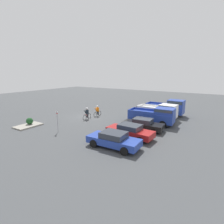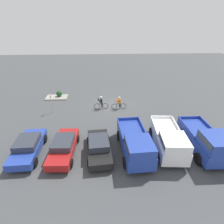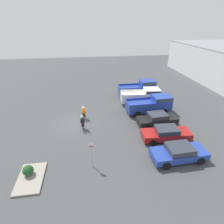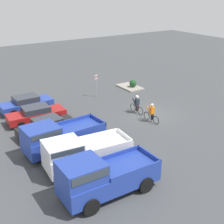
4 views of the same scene
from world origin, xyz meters
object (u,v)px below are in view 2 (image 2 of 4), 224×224
(pickup_truck_2, at_px, (135,143))
(sedan_2, at_px, (28,146))
(pickup_truck_0, at_px, (206,140))
(sedan_1, at_px, (64,146))
(pickup_truck_1, at_px, (169,140))
(fire_lane_sign, at_px, (51,101))
(sedan_0, at_px, (99,146))
(cyclist_1, at_px, (119,103))
(shrub, at_px, (59,94))
(cyclist_0, at_px, (101,102))

(pickup_truck_2, bearing_deg, sedan_2, -4.04)
(pickup_truck_0, xyz_separation_m, sedan_1, (11.19, -0.62, -0.55))
(pickup_truck_1, height_order, pickup_truck_2, pickup_truck_2)
(pickup_truck_2, bearing_deg, pickup_truck_0, 178.49)
(pickup_truck_2, relative_size, fire_lane_sign, 2.34)
(fire_lane_sign, bearing_deg, sedan_2, 88.79)
(sedan_0, height_order, cyclist_1, cyclist_1)
(pickup_truck_0, distance_m, sedan_0, 8.43)
(shrub, bearing_deg, pickup_truck_2, 124.34)
(sedan_2, bearing_deg, cyclist_1, -135.84)
(sedan_0, relative_size, cyclist_1, 2.49)
(sedan_1, bearing_deg, cyclist_1, -123.32)
(sedan_1, distance_m, cyclist_0, 8.53)
(pickup_truck_0, distance_m, sedan_1, 11.23)
(cyclist_1, bearing_deg, shrub, -27.12)
(sedan_1, bearing_deg, fire_lane_sign, -69.87)
(sedan_1, bearing_deg, pickup_truck_2, 175.14)
(pickup_truck_0, relative_size, sedan_1, 1.15)
(pickup_truck_1, height_order, shrub, pickup_truck_1)
(pickup_truck_2, height_order, sedan_0, pickup_truck_2)
(pickup_truck_1, bearing_deg, sedan_1, -1.40)
(pickup_truck_2, height_order, shrub, pickup_truck_2)
(sedan_0, height_order, cyclist_0, cyclist_0)
(sedan_2, bearing_deg, pickup_truck_1, 178.35)
(sedan_1, height_order, cyclist_0, cyclist_0)
(fire_lane_sign, bearing_deg, cyclist_0, -172.42)
(pickup_truck_0, height_order, cyclist_1, pickup_truck_0)
(pickup_truck_0, distance_m, fire_lane_sign, 15.92)
(pickup_truck_2, distance_m, cyclist_0, 8.86)
(pickup_truck_1, bearing_deg, cyclist_1, -68.21)
(sedan_0, bearing_deg, shrub, -64.95)
(pickup_truck_2, relative_size, shrub, 7.05)
(pickup_truck_0, height_order, fire_lane_sign, fire_lane_sign)
(pickup_truck_0, relative_size, sedan_0, 1.20)
(fire_lane_sign, bearing_deg, pickup_truck_1, 146.00)
(pickup_truck_0, height_order, pickup_truck_2, pickup_truck_0)
(cyclist_0, bearing_deg, shrub, -34.07)
(pickup_truck_1, bearing_deg, pickup_truck_0, 171.54)
(pickup_truck_2, bearing_deg, pickup_truck_1, -174.33)
(pickup_truck_2, distance_m, sedan_0, 2.87)
(sedan_2, relative_size, shrub, 5.88)
(cyclist_0, bearing_deg, sedan_0, 88.61)
(sedan_1, distance_m, sedan_2, 2.80)
(pickup_truck_0, relative_size, fire_lane_sign, 2.29)
(cyclist_1, bearing_deg, sedan_0, 73.65)
(sedan_1, relative_size, shrub, 6.03)
(pickup_truck_1, distance_m, sedan_0, 5.59)
(sedan_0, relative_size, shrub, 5.78)
(sedan_0, xyz_separation_m, sedan_2, (5.60, -0.30, 0.03))
(pickup_truck_2, bearing_deg, shrub, -55.66)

